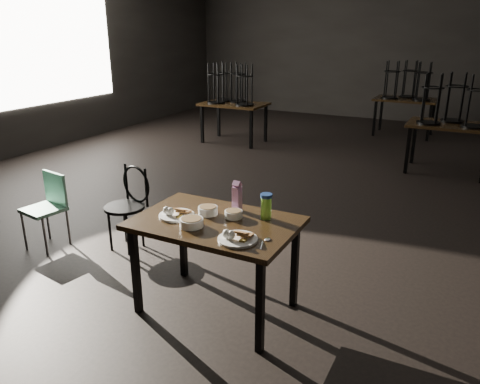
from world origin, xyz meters
The scene contains 15 objects.
room centered at (-0.06, 0.01, 2.33)m, with size 12.00×12.04×3.22m.
main_table centered at (0.38, -2.83, 0.67)m, with size 1.20×0.80×0.75m.
plate_left centered at (0.07, -2.89, 0.77)m, with size 0.27×0.27×0.09m.
plate_right centered at (0.68, -3.06, 0.77)m, with size 0.27×0.27×0.09m.
bowl_near centered at (0.27, -2.74, 0.78)m, with size 0.15×0.15×0.06m.
bowl_far centered at (0.47, -2.71, 0.78)m, with size 0.14×0.14×0.05m.
bowl_big centered at (0.28, -3.00, 0.78)m, with size 0.17×0.17×0.06m.
juice_carton centered at (0.43, -2.57, 0.86)m, with size 0.06×0.06×0.24m.
water_bottle centered at (0.70, -2.62, 0.85)m, with size 0.09×0.09×0.19m.
spoon centered at (0.86, -2.97, 0.75)m, with size 0.05×0.19×0.01m.
bentwood_chair centered at (-0.94, -2.25, 0.49)m, with size 0.41×0.41×0.83m.
school_chair centered at (-1.68, -2.59, 0.45)m, with size 0.40×0.40×0.75m.
bg_table_left centered at (-2.19, 2.27, 0.80)m, with size 1.20×0.80×1.48m.
bg_table_right centered at (1.65, 1.94, 0.78)m, with size 1.20×0.80×1.48m.
bg_table_far centered at (0.64, 4.37, 0.78)m, with size 1.20×0.80×1.48m.
Camera 1 is at (2.00, -5.58, 2.10)m, focal length 35.00 mm.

